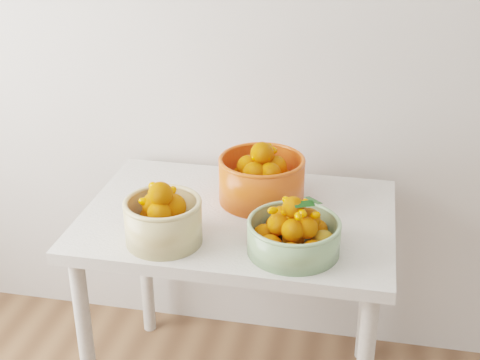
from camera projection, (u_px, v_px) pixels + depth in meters
The scene contains 5 objects.
room_envelope at pixel (138, 35), 0.29m from camera, with size 4.04×4.04×2.72m.
table at pixel (238, 239), 2.20m from camera, with size 1.00×0.70×0.75m.
bowl_cream at pixel (163, 219), 1.97m from camera, with size 0.29×0.29×0.20m.
bowl_green at pixel (294, 233), 1.93m from camera, with size 0.30×0.30×0.18m.
bowl_orange at pixel (262, 178), 2.22m from camera, with size 0.35×0.35×0.21m.
Camera 1 is at (0.07, -0.27, 1.78)m, focal length 50.00 mm.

